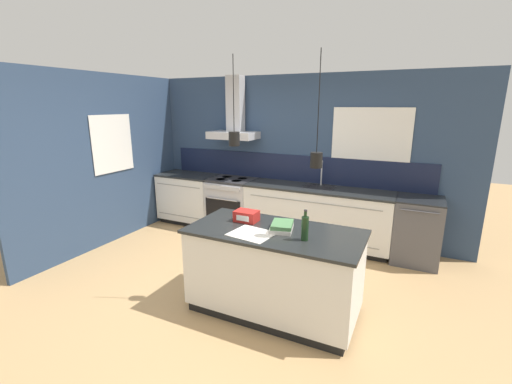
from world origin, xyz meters
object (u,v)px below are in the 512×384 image
oven_range (232,204)px  dishwasher (417,230)px  red_supply_box (246,216)px  bottle_on_island (305,228)px  book_stack (282,227)px

oven_range → dishwasher: size_ratio=1.00×
red_supply_box → bottle_on_island: bearing=-18.2°
oven_range → red_supply_box: size_ratio=3.70×
book_stack → oven_range: bearing=131.1°
red_supply_box → dishwasher: bearing=47.1°
oven_range → red_supply_box: red_supply_box is taller
dishwasher → red_supply_box: (-1.70, -1.83, 0.51)m
dishwasher → red_supply_box: size_ratio=3.70×
book_stack → red_supply_box: bearing=168.0°
dishwasher → red_supply_box: red_supply_box is taller
oven_range → bottle_on_island: 2.91m
oven_range → red_supply_box: bearing=-56.1°
book_stack → bottle_on_island: bearing=-27.1°
dishwasher → oven_range: bearing=-179.9°
oven_range → bottle_on_island: (1.96, -2.07, 0.58)m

